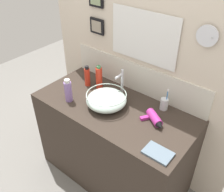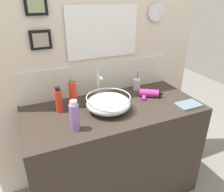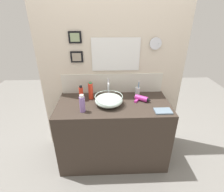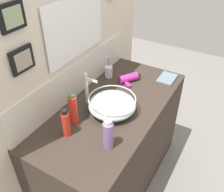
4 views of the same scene
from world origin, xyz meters
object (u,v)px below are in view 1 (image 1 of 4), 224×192
(glass_bowl_sink, at_px, (106,100))
(faucet, at_px, (121,81))
(shampoo_bottle, at_px, (68,91))
(hair_drier, at_px, (155,119))
(toothbrush_cup, at_px, (164,104))
(hand_towel, at_px, (158,153))
(lotion_bottle, at_px, (87,76))
(spray_bottle, at_px, (99,78))

(glass_bowl_sink, distance_m, faucet, 0.21)
(shampoo_bottle, bearing_deg, glass_bowl_sink, 26.10)
(hair_drier, bearing_deg, faucet, 162.70)
(glass_bowl_sink, bearing_deg, hair_drier, 9.68)
(toothbrush_cup, xyz_separation_m, shampoo_bottle, (-0.67, -0.40, 0.05))
(toothbrush_cup, bearing_deg, hand_towel, -64.61)
(faucet, bearing_deg, toothbrush_cup, 8.70)
(hand_towel, bearing_deg, glass_bowl_sink, 162.76)
(glass_bowl_sink, height_order, toothbrush_cup, toothbrush_cup)
(hair_drier, distance_m, lotion_bottle, 0.75)
(hair_drier, height_order, hand_towel, hair_drier)
(hair_drier, bearing_deg, hand_towel, -54.30)
(glass_bowl_sink, relative_size, toothbrush_cup, 1.73)
(faucet, height_order, lotion_bottle, faucet)
(hair_drier, bearing_deg, toothbrush_cup, 98.11)
(hand_towel, bearing_deg, lotion_bottle, 161.35)
(shampoo_bottle, bearing_deg, spray_bottle, 76.68)
(faucet, distance_m, lotion_bottle, 0.34)
(glass_bowl_sink, relative_size, shampoo_bottle, 1.60)
(faucet, bearing_deg, shampoo_bottle, -130.50)
(faucet, relative_size, shampoo_bottle, 1.20)
(toothbrush_cup, distance_m, spray_bottle, 0.61)
(shampoo_bottle, bearing_deg, faucet, 49.50)
(faucet, bearing_deg, hand_towel, -32.78)
(faucet, xyz_separation_m, lotion_bottle, (-0.33, -0.07, -0.05))
(toothbrush_cup, relative_size, spray_bottle, 0.85)
(shampoo_bottle, height_order, lotion_bottle, shampoo_bottle)
(glass_bowl_sink, relative_size, hair_drier, 1.53)
(toothbrush_cup, height_order, hand_towel, toothbrush_cup)
(shampoo_bottle, distance_m, hand_towel, 0.89)
(spray_bottle, xyz_separation_m, hand_towel, (0.81, -0.34, -0.10))
(faucet, xyz_separation_m, spray_bottle, (-0.22, -0.04, -0.03))
(hair_drier, xyz_separation_m, hand_towel, (0.18, -0.25, -0.02))
(lotion_bottle, bearing_deg, hair_drier, -4.53)
(hair_drier, relative_size, lotion_bottle, 1.10)
(hair_drier, bearing_deg, shampoo_bottle, -163.15)
(lotion_bottle, bearing_deg, toothbrush_cup, 10.08)
(hair_drier, xyz_separation_m, shampoo_bottle, (-0.70, -0.21, 0.07))
(faucet, distance_m, hair_drier, 0.44)
(glass_bowl_sink, distance_m, toothbrush_cup, 0.46)
(toothbrush_cup, relative_size, shampoo_bottle, 0.93)
(faucet, bearing_deg, spray_bottle, -170.09)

